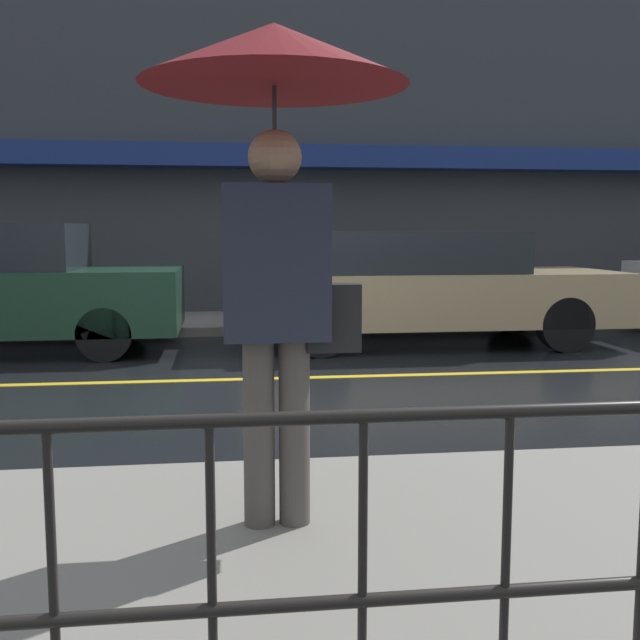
% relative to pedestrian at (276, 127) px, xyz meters
% --- Properties ---
extents(ground_plane, '(80.00, 80.00, 0.00)m').
position_rel_pedestrian_xyz_m(ground_plane, '(0.29, 3.95, -1.88)').
color(ground_plane, black).
extents(sidewalk_near, '(28.00, 2.69, 0.13)m').
position_rel_pedestrian_xyz_m(sidewalk_near, '(0.29, -0.40, -1.82)').
color(sidewalk_near, gray).
rests_on(sidewalk_near, ground_plane).
extents(sidewalk_far, '(28.00, 2.08, 0.13)m').
position_rel_pedestrian_xyz_m(sidewalk_far, '(0.29, 7.99, -1.82)').
color(sidewalk_far, gray).
rests_on(sidewalk_far, ground_plane).
extents(lane_marking, '(25.20, 0.12, 0.01)m').
position_rel_pedestrian_xyz_m(lane_marking, '(0.29, 3.95, -1.88)').
color(lane_marking, gold).
rests_on(lane_marking, ground_plane).
extents(building_storefront, '(28.00, 0.85, 5.98)m').
position_rel_pedestrian_xyz_m(building_storefront, '(0.29, 9.15, 1.09)').
color(building_storefront, '#383D42').
rests_on(building_storefront, ground_plane).
extents(railing_foreground, '(12.00, 0.04, 0.88)m').
position_rel_pedestrian_xyz_m(railing_foreground, '(0.29, -1.49, -1.19)').
color(railing_foreground, black).
rests_on(railing_foreground, sidewalk_near).
extents(pedestrian, '(1.14, 1.14, 2.18)m').
position_rel_pedestrian_xyz_m(pedestrian, '(0.00, 0.00, 0.00)').
color(pedestrian, '#4C4742').
rests_on(pedestrian, sidewalk_near).
extents(car_tan, '(4.75, 1.89, 1.43)m').
position_rel_pedestrian_xyz_m(car_tan, '(2.28, 5.97, -1.14)').
color(car_tan, tan).
rests_on(car_tan, ground_plane).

